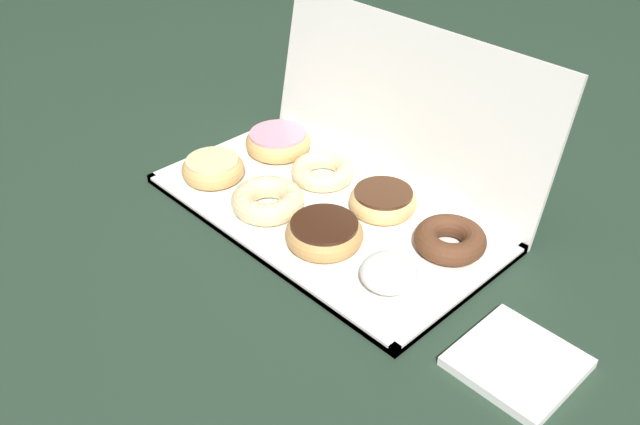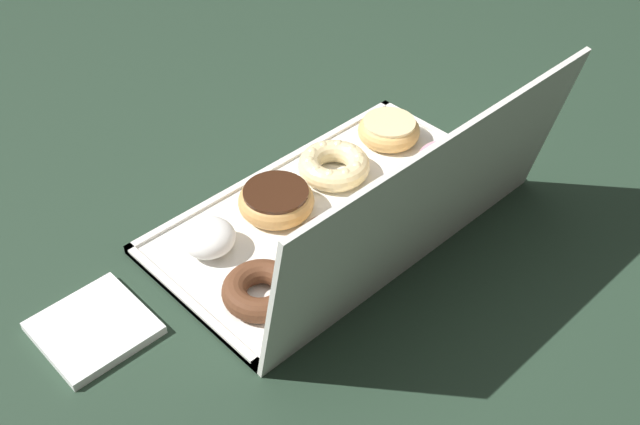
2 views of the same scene
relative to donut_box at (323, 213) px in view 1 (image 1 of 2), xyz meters
name	(u,v)px [view 1 (image 1 of 2)]	position (x,y,z in m)	size (l,w,h in m)	color
ground_plane	(323,215)	(0.00, 0.00, -0.01)	(3.00, 3.00, 0.00)	#233828
donut_box	(323,213)	(0.00, 0.00, 0.00)	(0.58, 0.31, 0.01)	white
box_lid_open	(402,105)	(0.00, 0.19, 0.13)	(0.58, 0.28, 0.01)	white
glazed_ring_donut_0	(213,168)	(-0.21, -0.07, 0.02)	(0.11, 0.11, 0.04)	tan
cruller_donut_1	(268,199)	(-0.06, -0.06, 0.03)	(0.12, 0.12, 0.04)	beige
chocolate_frosted_donut_2	(324,233)	(0.07, -0.06, 0.03)	(0.12, 0.12, 0.04)	tan
powdered_filled_donut_3	(388,273)	(0.20, -0.06, 0.03)	(0.08, 0.08, 0.05)	white
pink_frosted_donut_4	(278,142)	(-0.20, 0.07, 0.03)	(0.12, 0.12, 0.04)	tan
cruller_donut_5	(323,171)	(-0.07, 0.07, 0.02)	(0.11, 0.11, 0.03)	beige
chocolate_frosted_donut_6	(383,200)	(0.07, 0.07, 0.02)	(0.11, 0.11, 0.04)	#E5B770
chocolate_cake_ring_donut_7	(450,240)	(0.21, 0.07, 0.02)	(0.11, 0.11, 0.04)	#59331E
napkin_stack	(517,362)	(0.40, -0.05, 0.00)	(0.14, 0.14, 0.01)	white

